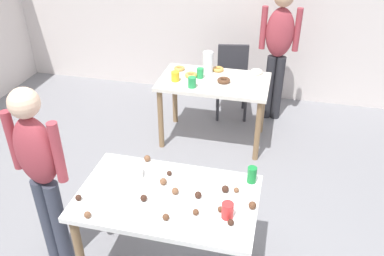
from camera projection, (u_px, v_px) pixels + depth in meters
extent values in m
cube|color=white|center=(167.00, 198.00, 2.72)|extent=(1.22, 0.74, 0.04)
cylinder|color=olive|center=(80.00, 256.00, 2.77)|extent=(0.06, 0.06, 0.71)
cylinder|color=olive|center=(115.00, 197.00, 3.28)|extent=(0.06, 0.06, 0.71)
cylinder|color=olive|center=(249.00, 220.00, 3.06)|extent=(0.06, 0.06, 0.71)
cube|color=silver|center=(214.00, 82.00, 4.31)|extent=(1.18, 0.70, 0.04)
cylinder|color=olive|center=(161.00, 119.00, 4.37)|extent=(0.06, 0.06, 0.71)
cylinder|color=olive|center=(258.00, 131.00, 4.16)|extent=(0.06, 0.06, 0.71)
cylinder|color=olive|center=(175.00, 96.00, 4.85)|extent=(0.06, 0.06, 0.71)
cylinder|color=olive|center=(262.00, 105.00, 4.64)|extent=(0.06, 0.06, 0.71)
cube|color=#2D2D33|center=(232.00, 84.00, 4.96)|extent=(0.46, 0.46, 0.04)
cube|color=#2D2D33|center=(233.00, 61.00, 5.00)|extent=(0.38, 0.11, 0.42)
cylinder|color=#2D2D33|center=(245.00, 107.00, 4.93)|extent=(0.04, 0.04, 0.41)
cylinder|color=#2D2D33|center=(218.00, 106.00, 4.94)|extent=(0.04, 0.04, 0.41)
cylinder|color=#2D2D33|center=(244.00, 94.00, 5.22)|extent=(0.04, 0.04, 0.41)
cylinder|color=#2D2D33|center=(218.00, 94.00, 5.23)|extent=(0.04, 0.04, 0.41)
cylinder|color=#383D4C|center=(47.00, 219.00, 3.04)|extent=(0.11, 0.11, 0.75)
cylinder|color=#383D4C|center=(59.00, 223.00, 3.01)|extent=(0.11, 0.11, 0.75)
ellipsoid|color=#9E3842|center=(36.00, 151.00, 2.69)|extent=(0.35, 0.25, 0.53)
sphere|color=beige|center=(24.00, 103.00, 2.50)|extent=(0.20, 0.20, 0.20)
cylinder|color=#9E3842|center=(12.00, 140.00, 2.73)|extent=(0.08, 0.08, 0.45)
cylinder|color=#9E3842|center=(58.00, 153.00, 2.60)|extent=(0.08, 0.08, 0.45)
cylinder|color=#28282D|center=(278.00, 88.00, 4.91)|extent=(0.11, 0.11, 0.81)
cylinder|color=#28282D|center=(269.00, 88.00, 4.93)|extent=(0.11, 0.11, 0.81)
ellipsoid|color=#9E3842|center=(280.00, 33.00, 4.55)|extent=(0.33, 0.21, 0.58)
cylinder|color=#9E3842|center=(298.00, 30.00, 4.50)|extent=(0.07, 0.07, 0.49)
cylinder|color=#9E3842|center=(263.00, 28.00, 4.56)|extent=(0.07, 0.07, 0.49)
cylinder|color=white|center=(129.00, 173.00, 2.87)|extent=(0.20, 0.20, 0.07)
cylinder|color=#198438|center=(252.00, 175.00, 2.80)|extent=(0.07, 0.07, 0.12)
cube|color=silver|center=(112.00, 209.00, 2.60)|extent=(0.17, 0.02, 0.01)
cylinder|color=red|center=(227.00, 211.00, 2.51)|extent=(0.08, 0.08, 0.11)
sphere|color=#3D2319|center=(169.00, 173.00, 2.89)|extent=(0.04, 0.04, 0.04)
sphere|color=brown|center=(147.00, 158.00, 3.03)|extent=(0.05, 0.05, 0.05)
sphere|color=brown|center=(163.00, 181.00, 2.80)|extent=(0.05, 0.05, 0.05)
sphere|color=brown|center=(221.00, 209.00, 2.57)|extent=(0.04, 0.04, 0.04)
sphere|color=brown|center=(175.00, 191.00, 2.71)|extent=(0.05, 0.05, 0.05)
sphere|color=#3D2319|center=(144.00, 198.00, 2.66)|extent=(0.05, 0.05, 0.05)
sphere|color=#3D2319|center=(78.00, 198.00, 2.66)|extent=(0.04, 0.04, 0.04)
sphere|color=brown|center=(252.00, 205.00, 2.59)|extent=(0.05, 0.05, 0.05)
sphere|color=brown|center=(236.00, 190.00, 2.73)|extent=(0.04, 0.04, 0.04)
sphere|color=#3D2319|center=(198.00, 195.00, 2.68)|extent=(0.05, 0.05, 0.05)
sphere|color=#3D2319|center=(225.00, 189.00, 2.73)|extent=(0.05, 0.05, 0.05)
sphere|color=brown|center=(196.00, 212.00, 2.55)|extent=(0.04, 0.04, 0.04)
sphere|color=brown|center=(166.00, 217.00, 2.51)|extent=(0.04, 0.04, 0.04)
sphere|color=brown|center=(87.00, 215.00, 2.52)|extent=(0.04, 0.04, 0.04)
sphere|color=#3D2319|center=(231.00, 222.00, 2.47)|extent=(0.04, 0.04, 0.04)
cylinder|color=white|center=(208.00, 62.00, 4.41)|extent=(0.11, 0.11, 0.24)
cylinder|color=green|center=(192.00, 82.00, 4.12)|extent=(0.08, 0.08, 0.11)
cylinder|color=green|center=(200.00, 73.00, 4.32)|extent=(0.07, 0.07, 0.11)
cylinder|color=yellow|center=(175.00, 76.00, 4.25)|extent=(0.09, 0.09, 0.11)
torus|color=gold|center=(179.00, 68.00, 4.52)|extent=(0.12, 0.12, 0.04)
torus|color=gold|center=(218.00, 69.00, 4.50)|extent=(0.13, 0.13, 0.04)
torus|color=gold|center=(191.00, 75.00, 4.36)|extent=(0.14, 0.14, 0.04)
torus|color=brown|center=(224.00, 80.00, 4.24)|extent=(0.14, 0.14, 0.04)
torus|color=white|center=(257.00, 72.00, 4.44)|extent=(0.14, 0.14, 0.04)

